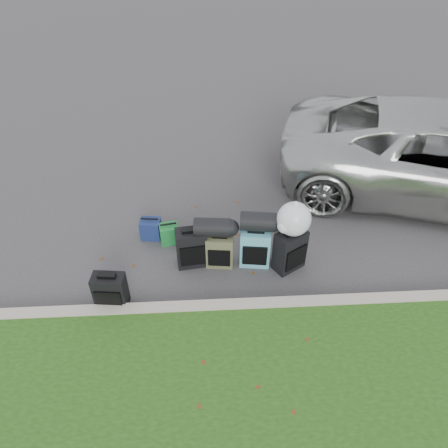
{
  "coord_description": "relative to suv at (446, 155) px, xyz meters",
  "views": [
    {
      "loc": [
        -0.37,
        -4.8,
        4.77
      ],
      "look_at": [
        -0.1,
        0.2,
        0.55
      ],
      "focal_mm": 35.0,
      "sensor_mm": 36.0,
      "label": 1
    }
  ],
  "objects": [
    {
      "name": "trash_bag",
      "position": [
        -3.01,
        -1.75,
        0.12
      ],
      "size": [
        0.48,
        0.48,
        0.48
      ],
      "primitive_type": "sphere",
      "color": "silver",
      "rests_on": "suitcase_large_black_right"
    },
    {
      "name": "suv",
      "position": [
        0.0,
        0.0,
        0.0
      ],
      "size": [
        6.21,
        4.17,
        1.58
      ],
      "primitive_type": "imported",
      "rotation": [
        0.0,
        0.0,
        1.28
      ],
      "color": "#B7B7B2",
      "rests_on": "ground"
    },
    {
      "name": "suitcase_teal",
      "position": [
        -3.52,
        -1.66,
        -0.48
      ],
      "size": [
        0.47,
        0.32,
        0.63
      ],
      "primitive_type": "cube",
      "rotation": [
        0.0,
        0.0,
        -0.13
      ],
      "color": "teal",
      "rests_on": "ground"
    },
    {
      "name": "suitcase_small_black",
      "position": [
        -5.56,
        -2.36,
        -0.52
      ],
      "size": [
        0.46,
        0.28,
        0.54
      ],
      "primitive_type": "cube",
      "rotation": [
        0.0,
        0.0,
        -0.11
      ],
      "color": "black",
      "rests_on": "ground"
    },
    {
      "name": "curb",
      "position": [
        -3.86,
        -2.57,
        -0.72
      ],
      "size": [
        120.0,
        0.18,
        0.15
      ],
      "primitive_type": "cube",
      "color": "#9E937F",
      "rests_on": "ground"
    },
    {
      "name": "suitcase_olive",
      "position": [
        -4.04,
        -1.65,
        -0.52
      ],
      "size": [
        0.42,
        0.29,
        0.55
      ],
      "primitive_type": "cube",
      "rotation": [
        0.0,
        0.0,
        -0.11
      ],
      "color": "#42442A",
      "rests_on": "ground"
    },
    {
      "name": "suitcase_large_black_right",
      "position": [
        -3.01,
        -1.77,
        -0.45
      ],
      "size": [
        0.52,
        0.46,
        0.67
      ],
      "primitive_type": "cube",
      "rotation": [
        0.0,
        0.0,
        0.55
      ],
      "color": "black",
      "rests_on": "ground"
    },
    {
      "name": "ground",
      "position": [
        -3.86,
        -1.57,
        -0.79
      ],
      "size": [
        120.0,
        120.0,
        0.0
      ],
      "primitive_type": "plane",
      "color": "#383535",
      "rests_on": "ground"
    },
    {
      "name": "duffel_right",
      "position": [
        -3.49,
        -1.61,
        -0.02
      ],
      "size": [
        0.55,
        0.36,
        0.29
      ],
      "primitive_type": "cylinder",
      "rotation": [
        0.0,
        1.57,
        -0.14
      ],
      "color": "black",
      "rests_on": "suitcase_teal"
    },
    {
      "name": "tote_green",
      "position": [
        -4.83,
        -1.11,
        -0.63
      ],
      "size": [
        0.32,
        0.27,
        0.32
      ],
      "primitive_type": "cube",
      "rotation": [
        0.0,
        0.0,
        0.17
      ],
      "color": "#1A7730",
      "rests_on": "ground"
    },
    {
      "name": "duffel_left",
      "position": [
        -4.15,
        -1.6,
        -0.1
      ],
      "size": [
        0.55,
        0.33,
        0.28
      ],
      "primitive_type": "cylinder",
      "rotation": [
        0.0,
        1.57,
        -0.09
      ],
      "color": "black",
      "rests_on": "suitcase_olive"
    },
    {
      "name": "suitcase_large_black_left",
      "position": [
        -4.46,
        -1.62,
        -0.47
      ],
      "size": [
        0.47,
        0.32,
        0.64
      ],
      "primitive_type": "cube",
      "rotation": [
        0.0,
        0.0,
        0.12
      ],
      "color": "black",
      "rests_on": "ground"
    },
    {
      "name": "tote_navy",
      "position": [
        -5.13,
        -0.97,
        -0.62
      ],
      "size": [
        0.34,
        0.28,
        0.34
      ],
      "primitive_type": "cube",
      "rotation": [
        0.0,
        0.0,
        -0.12
      ],
      "color": "navy",
      "rests_on": "ground"
    }
  ]
}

